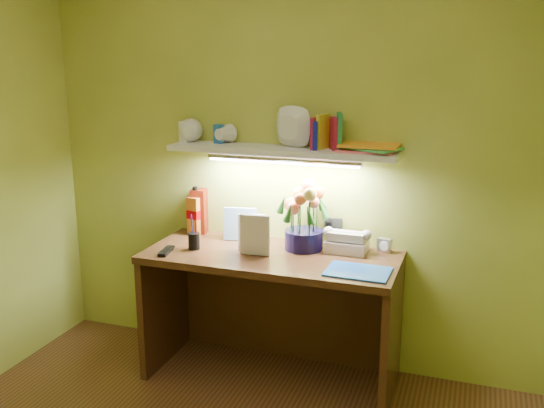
# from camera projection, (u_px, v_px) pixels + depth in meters

# --- Properties ---
(desk) EXTENTS (1.40, 0.60, 0.75)m
(desk) POSITION_uv_depth(u_px,v_px,m) (271.00, 317.00, 3.43)
(desk) COLOR #3D1F10
(desk) RESTS_ON ground
(flower_bouquet) EXTENTS (0.31, 0.31, 0.38)m
(flower_bouquet) POSITION_uv_depth(u_px,v_px,m) (304.00, 216.00, 3.38)
(flower_bouquet) COLOR #110C3A
(flower_bouquet) RESTS_ON desk
(telephone) EXTENTS (0.22, 0.17, 0.13)m
(telephone) POSITION_uv_depth(u_px,v_px,m) (347.00, 240.00, 3.36)
(telephone) COLOR beige
(telephone) RESTS_ON desk
(desk_clock) EXTENTS (0.09, 0.06, 0.08)m
(desk_clock) POSITION_uv_depth(u_px,v_px,m) (384.00, 245.00, 3.37)
(desk_clock) COLOR silver
(desk_clock) RESTS_ON desk
(whisky_bottle) EXTENTS (0.10, 0.10, 0.30)m
(whisky_bottle) POSITION_uv_depth(u_px,v_px,m) (196.00, 210.00, 3.68)
(whisky_bottle) COLOR #C66820
(whisky_bottle) RESTS_ON desk
(whisky_box) EXTENTS (0.10, 0.10, 0.27)m
(whisky_box) POSITION_uv_depth(u_px,v_px,m) (199.00, 211.00, 3.70)
(whisky_box) COLOR #621506
(whisky_box) RESTS_ON desk
(pen_cup) EXTENTS (0.09, 0.09, 0.16)m
(pen_cup) POSITION_uv_depth(u_px,v_px,m) (194.00, 236.00, 3.40)
(pen_cup) COLOR black
(pen_cup) RESTS_ON desk
(art_card) EXTENTS (0.20, 0.08, 0.19)m
(art_card) POSITION_uv_depth(u_px,v_px,m) (240.00, 224.00, 3.58)
(art_card) COLOR white
(art_card) RESTS_ON desk
(tv_remote) EXTENTS (0.07, 0.17, 0.02)m
(tv_remote) POSITION_uv_depth(u_px,v_px,m) (166.00, 251.00, 3.36)
(tv_remote) COLOR black
(tv_remote) RESTS_ON desk
(blue_folder) EXTENTS (0.32, 0.24, 0.01)m
(blue_folder) POSITION_uv_depth(u_px,v_px,m) (358.00, 272.00, 3.05)
(blue_folder) COLOR blue
(blue_folder) RESTS_ON desk
(desk_book_a) EXTENTS (0.17, 0.02, 0.23)m
(desk_book_a) POSITION_uv_depth(u_px,v_px,m) (240.00, 234.00, 3.32)
(desk_book_a) COLOR beige
(desk_book_a) RESTS_ON desk
(desk_book_b) EXTENTS (0.15, 0.05, 0.21)m
(desk_book_b) POSITION_uv_depth(u_px,v_px,m) (238.00, 232.00, 3.39)
(desk_book_b) COLOR white
(desk_book_b) RESTS_ON desk
(wall_shelf) EXTENTS (1.32, 0.31, 0.23)m
(wall_shelf) POSITION_uv_depth(u_px,v_px,m) (281.00, 144.00, 3.37)
(wall_shelf) COLOR white
(wall_shelf) RESTS_ON ground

